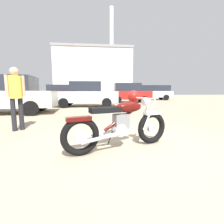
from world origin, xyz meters
name	(u,v)px	position (x,y,z in m)	size (l,w,h in m)	color
ground_plane	(129,142)	(0.00, 0.00, 0.00)	(80.00, 80.00, 0.00)	gray
vintage_motorcycle	(122,122)	(-0.21, -0.29, 0.49)	(2.01, 0.94, 1.07)	black
bystander	(16,92)	(-2.75, 1.30, 1.02)	(0.38, 0.32, 1.66)	black
pale_sedan_back	(129,93)	(2.49, 11.50, 0.92)	(3.92, 1.87, 1.78)	black
silver_sedan_mid	(86,94)	(-1.26, 7.76, 0.84)	(4.27, 2.06, 1.67)	black
red_hatchback_near	(152,92)	(6.21, 15.26, 0.94)	(4.83, 2.26, 1.74)	black
dark_sedan_left	(63,92)	(-4.20, 14.88, 0.94)	(4.76, 2.09, 1.74)	black
industrial_building	(94,73)	(-0.82, 36.78, 5.64)	(17.96, 9.44, 20.96)	beige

